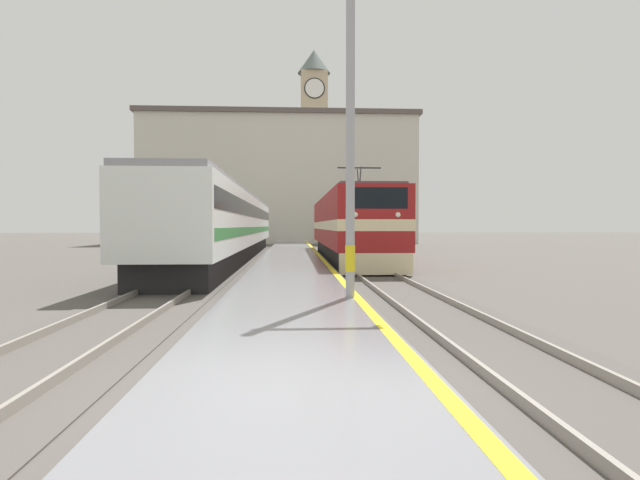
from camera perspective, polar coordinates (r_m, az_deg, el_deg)
The scene contains 9 objects.
ground_plane at distance 35.59m, azimuth -3.17°, elevation -1.45°, with size 200.00×200.00×0.00m, color #514C47.
platform at distance 30.59m, azimuth -3.17°, elevation -1.70°, with size 3.27×140.00×0.27m.
rail_track_near at distance 30.76m, azimuth 2.64°, elevation -1.87°, with size 2.83×140.00×0.16m.
rail_track_far at distance 30.80m, azimuth -9.81°, elevation -1.89°, with size 2.84×140.00×0.16m.
locomotive_train at distance 28.19m, azimuth 3.17°, elevation 1.57°, with size 2.92×19.63×4.64m.
passenger_train at distance 29.13m, azimuth -10.19°, elevation 1.77°, with size 2.92×31.30×3.68m.
catenary_mast at distance 11.75m, azimuth 3.92°, elevation 14.12°, with size 2.09×0.23×8.30m.
clock_tower at distance 69.67m, azimuth -0.69°, elevation 11.39°, with size 4.43×4.43×25.90m.
station_building at distance 56.74m, azimuth -4.60°, elevation 6.82°, with size 29.85×10.27×14.03m.
Camera 1 is at (-0.01, -5.54, 1.92)m, focal length 28.00 mm.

